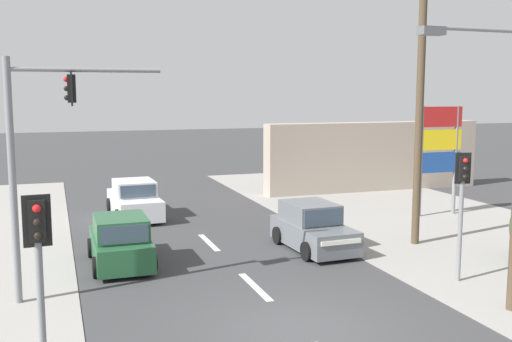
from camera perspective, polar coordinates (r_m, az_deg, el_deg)
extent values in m
plane|color=#3A3A3D|center=(13.67, 4.07, -14.71)|extent=(140.00, 140.00, 0.00)
cube|color=silver|center=(16.30, -0.09, -10.94)|extent=(0.20, 2.40, 0.01)
cube|color=silver|center=(20.90, -4.52, -6.79)|extent=(0.20, 2.40, 0.01)
cylinder|color=slate|center=(14.17, 20.66, 12.48)|extent=(2.60, 0.19, 0.09)
cube|color=#595B60|center=(13.35, 16.35, 12.69)|extent=(0.57, 0.30, 0.18)
cylinder|color=#4C3D2B|center=(20.72, 15.40, 8.13)|extent=(0.26, 0.26, 10.96)
cylinder|color=slate|center=(15.51, -22.16, -1.06)|extent=(0.18, 0.18, 6.00)
cylinder|color=slate|center=(15.34, -15.87, 9.24)|extent=(3.60, 0.15, 0.11)
cube|color=black|center=(15.32, -17.16, 7.51)|extent=(0.20, 0.26, 0.68)
cube|color=black|center=(15.32, -17.16, 7.51)|extent=(0.04, 0.44, 0.84)
sphere|color=red|center=(15.32, -17.65, 8.31)|extent=(0.13, 0.13, 0.13)
sphere|color=black|center=(15.31, -17.62, 7.49)|extent=(0.13, 0.13, 0.13)
sphere|color=black|center=(15.32, -17.58, 6.67)|extent=(0.13, 0.13, 0.13)
cylinder|color=slate|center=(17.26, 18.85, -5.49)|extent=(0.12, 0.12, 2.80)
cube|color=black|center=(16.96, 19.10, 0.25)|extent=(0.29, 0.24, 0.68)
cube|color=black|center=(16.96, 19.10, 0.25)|extent=(0.44, 0.12, 0.84)
sphere|color=red|center=(16.83, 19.32, 0.94)|extent=(0.13, 0.13, 0.13)
sphere|color=black|center=(16.86, 19.29, 0.20)|extent=(0.13, 0.13, 0.13)
sphere|color=black|center=(16.88, 19.26, -0.54)|extent=(0.13, 0.13, 0.13)
cylinder|color=slate|center=(10.63, -19.71, -13.70)|extent=(0.12, 0.12, 2.80)
cube|color=black|center=(10.14, -20.15, -4.48)|extent=(0.27, 0.22, 0.68)
cube|color=black|center=(10.14, -20.15, -4.48)|extent=(0.44, 0.07, 0.84)
sphere|color=red|center=(9.98, -20.17, -3.38)|extent=(0.13, 0.13, 0.13)
sphere|color=black|center=(10.02, -20.11, -4.61)|extent=(0.13, 0.13, 0.13)
sphere|color=black|center=(10.07, -20.06, -5.84)|extent=(0.13, 0.13, 0.13)
cylinder|color=slate|center=(25.61, 15.41, 0.84)|extent=(0.16, 0.16, 4.60)
cylinder|color=slate|center=(26.60, 18.44, 0.96)|extent=(0.16, 0.16, 4.60)
cube|color=red|center=(25.95, 17.11, 4.96)|extent=(2.10, 0.14, 0.84)
cube|color=yellow|center=(26.01, 17.03, 2.87)|extent=(2.10, 0.14, 0.84)
cube|color=#1E4793|center=(26.10, 16.95, 0.79)|extent=(2.10, 0.14, 0.84)
cube|color=#A39384|center=(32.09, 11.16, 1.37)|extent=(12.00, 1.00, 3.60)
cube|color=#235633|center=(18.62, -12.79, -7.15)|extent=(1.60, 3.60, 0.76)
cube|color=#235633|center=(18.16, -12.75, -5.24)|extent=(1.48, 1.90, 0.64)
cube|color=#384756|center=(19.11, -13.07, -4.62)|extent=(1.36, 0.06, 0.54)
cube|color=#384756|center=(17.22, -12.41, -5.93)|extent=(1.33, 0.06, 0.51)
cube|color=white|center=(20.34, -13.35, -5.42)|extent=(1.36, 0.04, 0.14)
cylinder|color=black|center=(19.69, -15.45, -7.06)|extent=(0.18, 0.60, 0.60)
cylinder|color=black|center=(19.84, -10.81, -6.81)|extent=(0.18, 0.60, 0.60)
cylinder|color=black|center=(17.54, -15.01, -8.84)|extent=(0.18, 0.60, 0.60)
cylinder|color=black|center=(17.70, -9.78, -8.54)|extent=(0.18, 0.60, 0.60)
cube|color=slate|center=(19.89, 5.52, -6.04)|extent=(1.77, 3.67, 0.76)
cube|color=slate|center=(20.00, 5.15, -3.91)|extent=(1.57, 1.97, 0.64)
cube|color=#384756|center=(19.16, 6.45, -4.44)|extent=(1.36, 0.13, 0.54)
cube|color=#384756|center=(20.86, 3.95, -3.42)|extent=(1.33, 0.12, 0.51)
cube|color=white|center=(18.30, 8.13, -6.74)|extent=(1.36, 0.11, 0.14)
cylinder|color=black|center=(19.37, 9.14, -7.12)|extent=(0.21, 0.61, 0.60)
cylinder|color=black|center=(18.63, 4.87, -7.64)|extent=(0.21, 0.61, 0.60)
cylinder|color=black|center=(21.26, 6.07, -5.74)|extent=(0.21, 0.61, 0.60)
cylinder|color=black|center=(20.59, 2.09, -6.15)|extent=(0.21, 0.61, 0.60)
cube|color=silver|center=(25.33, -11.50, -3.14)|extent=(1.86, 4.26, 0.80)
cube|color=silver|center=(25.16, -11.53, -1.57)|extent=(1.63, 1.96, 0.62)
cube|color=#384756|center=(26.11, -11.88, -1.26)|extent=(1.44, 0.12, 0.53)
cube|color=#384756|center=(24.22, -11.15, -1.92)|extent=(1.41, 0.11, 0.50)
cube|color=white|center=(27.36, -12.25, -1.99)|extent=(1.45, 0.10, 0.14)
cylinder|color=black|center=(26.52, -13.77, -3.21)|extent=(0.21, 0.65, 0.64)
cylinder|color=black|center=(26.78, -10.16, -3.01)|extent=(0.21, 0.65, 0.64)
cylinder|color=black|center=(23.99, -12.98, -4.32)|extent=(0.21, 0.65, 0.64)
cylinder|color=black|center=(24.27, -9.00, -4.08)|extent=(0.21, 0.65, 0.64)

